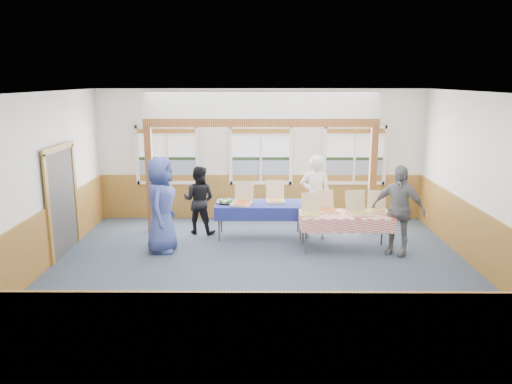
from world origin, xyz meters
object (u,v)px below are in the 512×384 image
woman_black (199,200)px  person_grey (398,210)px  table_right (346,216)px  woman_white (315,197)px  table_left (260,206)px  man_blue (161,205)px

woman_black → person_grey: 4.32m
table_right → person_grey: bearing=-29.0°
woman_black → person_grey: bearing=174.2°
woman_white → woman_black: size_ratio=1.20×
table_left → table_right: bearing=-35.9°
table_left → woman_white: size_ratio=1.11×
man_blue → woman_white: bearing=-70.8°
woman_white → man_blue: (-3.19, -0.91, 0.04)m
table_left → table_right: same height
woman_white → person_grey: 1.83m
table_right → woman_white: (-0.53, 0.79, 0.22)m
table_left → person_grey: size_ratio=1.14×
table_left → woman_black: 1.39m
table_right → woman_black: 3.31m
table_left → woman_white: woman_white is taller
woman_black → man_blue: bearing=76.1°
table_left → woman_white: (1.21, -0.08, 0.22)m
man_blue → table_left: bearing=-60.2°
man_blue → person_grey: 4.71m
table_left → table_right: 1.95m
person_grey → woman_black: bearing=-165.6°
table_right → woman_white: size_ratio=1.08×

